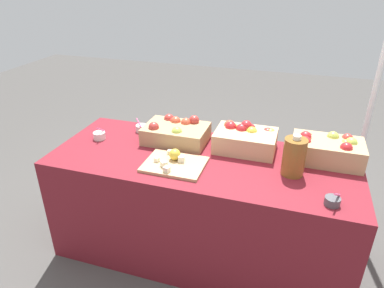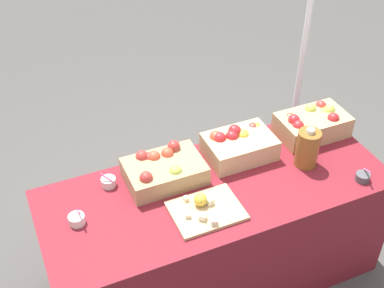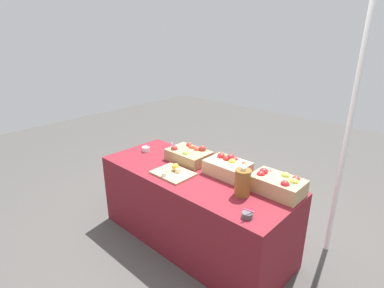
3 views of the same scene
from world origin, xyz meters
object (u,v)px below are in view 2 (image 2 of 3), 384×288
apple_crate_middle (238,144)px  sample_bowl_far (109,182)px  cutting_board_front (205,209)px  cider_jug (307,148)px  apple_crate_right (164,170)px  sample_bowl_mid (77,219)px  tent_pole (307,28)px  apple_crate_left (312,123)px  sample_bowl_near (363,177)px

apple_crate_middle → sample_bowl_far: 0.76m
cutting_board_front → cider_jug: 0.69m
apple_crate_middle → apple_crate_right: bearing=-176.8°
apple_crate_middle → cider_jug: bearing=-36.2°
apple_crate_middle → apple_crate_right: apple_crate_middle is taller
cutting_board_front → sample_bowl_mid: (-0.62, 0.18, 0.01)m
sample_bowl_mid → apple_crate_right: bearing=14.7°
apple_crate_middle → cider_jug: size_ratio=1.58×
sample_bowl_mid → tent_pole: tent_pole is taller
apple_crate_middle → sample_bowl_mid: apple_crate_middle is taller
apple_crate_left → apple_crate_right: apple_crate_left is taller
apple_crate_right → sample_bowl_far: apple_crate_right is taller
sample_bowl_near → cider_jug: bearing=130.9°
tent_pole → apple_crate_left: bearing=-117.0°
sample_bowl_near → tent_pole: 1.13m
sample_bowl_far → cider_jug: (1.07, -0.27, 0.09)m
apple_crate_left → sample_bowl_far: bearing=178.0°
apple_crate_middle → tent_pole: tent_pole is taller
sample_bowl_near → sample_bowl_far: (-1.28, 0.51, 0.00)m
apple_crate_middle → cutting_board_front: (-0.36, -0.34, -0.06)m
sample_bowl_far → tent_pole: 1.68m
tent_pole → apple_crate_middle: bearing=-144.2°
sample_bowl_far → tent_pole: bearing=18.8°
sample_bowl_near → cider_jug: (-0.21, 0.24, 0.09)m
sample_bowl_near → sample_bowl_far: bearing=158.2°
cider_jug → apple_crate_right: bearing=165.5°
cutting_board_front → sample_bowl_near: 0.89m
sample_bowl_mid → tent_pole: (1.77, 0.73, 0.36)m
sample_bowl_mid → tent_pole: size_ratio=0.05×
apple_crate_middle → sample_bowl_near: 0.70m
sample_bowl_far → sample_bowl_near: bearing=-21.8°
cider_jug → sample_bowl_near: bearing=-49.1°
apple_crate_left → sample_bowl_far: size_ratio=4.31×
cutting_board_front → tent_pole: 1.52m
apple_crate_middle → tent_pole: size_ratio=0.17×
apple_crate_left → cider_jug: 0.29m
apple_crate_left → sample_bowl_mid: bearing=-173.9°
cutting_board_front → tent_pole: (1.15, 0.91, 0.37)m
cutting_board_front → cider_jug: (0.68, 0.12, 0.09)m
sample_bowl_mid → cider_jug: size_ratio=0.42×
apple_crate_right → cider_jug: cider_jug is taller
apple_crate_left → cider_jug: size_ratio=1.70×
apple_crate_left → sample_bowl_near: size_ratio=4.25×
sample_bowl_near → sample_bowl_far: size_ratio=1.01×
cutting_board_front → sample_bowl_mid: sample_bowl_mid is taller
sample_bowl_far → tent_pole: tent_pole is taller
sample_bowl_far → sample_bowl_mid: bearing=-137.6°
tent_pole → sample_bowl_near: bearing=-104.5°
cider_jug → apple_crate_middle: bearing=143.8°
apple_crate_middle → sample_bowl_mid: 1.00m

